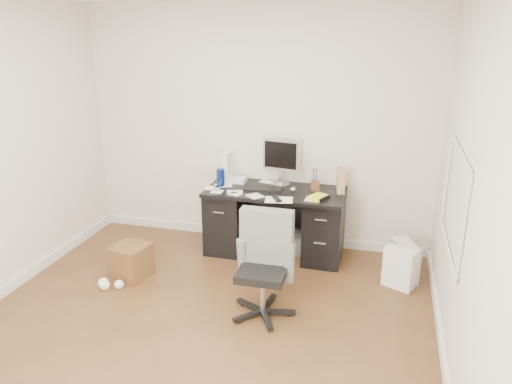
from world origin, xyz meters
TOP-DOWN VIEW (x-y plane):
  - ground at (0.00, 0.00)m, footprint 4.00×4.00m
  - room_shell at (0.03, 0.03)m, footprint 4.02×4.02m
  - desk at (0.30, 1.65)m, footprint 1.50×0.70m
  - loose_papers at (0.10, 1.60)m, footprint 1.10×0.60m
  - lcd_monitor at (0.32, 1.83)m, footprint 0.46×0.31m
  - keyboard at (0.17, 1.62)m, footprint 0.44×0.18m
  - computer_mouse at (0.50, 1.62)m, footprint 0.08×0.08m
  - travel_mug at (-0.32, 1.64)m, footprint 0.11×0.11m
  - white_binder at (-0.30, 1.86)m, footprint 0.14×0.30m
  - magazine_file at (0.99, 1.78)m, footprint 0.14×0.23m
  - pen_cup at (0.72, 1.76)m, footprint 0.13×0.13m
  - yellow_book at (0.80, 1.49)m, footprint 0.23×0.25m
  - paper_remote at (0.41, 1.35)m, footprint 0.32×0.27m
  - office_chair at (0.48, 0.38)m, footprint 0.54×0.54m
  - pc_tower at (1.70, 1.41)m, footprint 0.30×0.42m
  - shopping_bag at (1.65, 1.22)m, footprint 0.36×0.32m
  - wicker_basket at (-0.99, 0.73)m, footprint 0.41×0.41m
  - desk_printer at (0.43, 1.73)m, footprint 0.43×0.38m

SIDE VIEW (x-z plane):
  - ground at x=0.00m, z-range 0.00..0.00m
  - desk_printer at x=0.43m, z-range 0.00..0.22m
  - wicker_basket at x=-0.99m, z-range 0.00..0.34m
  - pc_tower at x=1.70m, z-range 0.00..0.39m
  - shopping_bag at x=1.65m, z-range 0.00..0.40m
  - desk at x=0.30m, z-range 0.02..0.77m
  - office_chair at x=0.48m, z-range 0.00..0.95m
  - loose_papers at x=0.10m, z-range 0.75..0.75m
  - paper_remote at x=0.41m, z-range 0.75..0.77m
  - keyboard at x=0.17m, z-range 0.75..0.77m
  - yellow_book at x=0.80m, z-range 0.75..0.78m
  - computer_mouse at x=0.50m, z-range 0.75..0.81m
  - travel_mug at x=-0.32m, z-range 0.75..0.95m
  - magazine_file at x=0.99m, z-range 0.75..1.00m
  - pen_cup at x=0.72m, z-range 0.75..1.00m
  - white_binder at x=-0.30m, z-range 0.75..1.09m
  - lcd_monitor at x=0.32m, z-range 0.75..1.28m
  - room_shell at x=0.03m, z-range 0.30..3.01m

